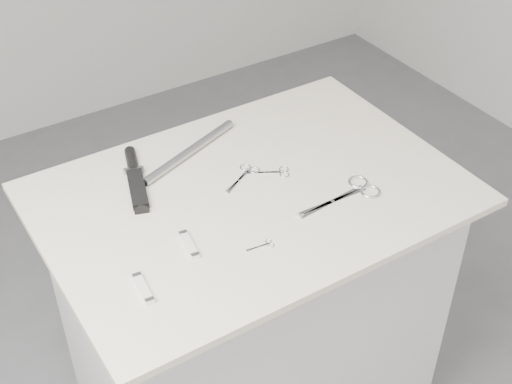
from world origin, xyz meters
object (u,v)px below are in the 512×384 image
embroidery_scissors_a (245,174)px  plinth (252,322)px  large_shears (353,192)px  sheathed_knife (135,175)px  embroidery_scissors_b (275,172)px  metal_rail (190,151)px  tiny_scissors (263,245)px  pocket_knife_a (143,288)px  pocket_knife_b (189,245)px

embroidery_scissors_a → plinth: bearing=-136.8°
large_shears → sheathed_knife: bearing=139.7°
plinth → sheathed_knife: (-0.21, 0.20, 0.48)m
embroidery_scissors_b → metal_rail: metal_rail is taller
tiny_scissors → metal_rail: bearing=92.5°
embroidery_scissors_b → pocket_knife_a: size_ratio=1.18×
plinth → pocket_knife_b: 0.53m
embroidery_scissors_b → pocket_knife_b: 0.33m
large_shears → embroidery_scissors_a: 0.27m
sheathed_knife → pocket_knife_a: (-0.14, -0.36, -0.00)m
large_shears → pocket_knife_b: bearing=172.6°
tiny_scissors → sheathed_knife: size_ratio=0.27×
pocket_knife_b → metal_rail: size_ratio=0.27×
plinth → large_shears: 0.53m
pocket_knife_a → large_shears: bearing=-81.6°
embroidery_scissors_a → metal_rail: size_ratio=0.37×
plinth → metal_rail: size_ratio=2.73×
sheathed_knife → embroidery_scissors_b: bearing=-100.7°
plinth → embroidery_scissors_b: 0.48m
embroidery_scissors_b → sheathed_knife: (-0.30, 0.17, 0.01)m
sheathed_knife → pocket_knife_b: size_ratio=2.62×
plinth → sheathed_knife: bearing=137.4°
pocket_knife_a → metal_rail: metal_rail is taller
pocket_knife_a → pocket_knife_b: (0.14, 0.07, 0.00)m
tiny_scissors → sheathed_knife: 0.40m
plinth → tiny_scissors: 0.51m
plinth → embroidery_scissors_a: 0.48m
plinth → large_shears: (0.20, -0.13, 0.47)m
large_shears → tiny_scissors: (-0.28, -0.04, -0.00)m
large_shears → sheathed_knife: (-0.42, 0.33, 0.01)m
pocket_knife_b → pocket_knife_a: bearing=123.4°
embroidery_scissors_b → pocket_knife_a: pocket_knife_a is taller
large_shears → embroidery_scissors_b: large_shears is taller
embroidery_scissors_b → large_shears: bearing=-26.1°
large_shears → metal_rail: 0.43m
large_shears → embroidery_scissors_b: (-0.11, 0.17, -0.00)m
large_shears → pocket_knife_b: (-0.42, 0.04, 0.00)m
embroidery_scissors_b → metal_rail: size_ratio=0.32×
large_shears → metal_rail: size_ratio=0.67×
plinth → tiny_scissors: bearing=-114.3°
pocket_knife_b → metal_rail: (0.16, 0.31, 0.01)m
embroidery_scissors_b → pocket_knife_a: (-0.45, -0.19, 0.00)m
metal_rail → sheathed_knife: bearing=-174.5°
large_shears → embroidery_scissors_b: bearing=122.4°
pocket_knife_a → metal_rail: size_ratio=0.27×
sheathed_knife → pocket_knife_b: 0.29m
sheathed_knife → embroidery_scissors_a: bearing=-101.1°
sheathed_knife → large_shears: bearing=-110.7°
tiny_scissors → pocket_knife_a: 0.28m
large_shears → pocket_knife_a: size_ratio=2.46×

